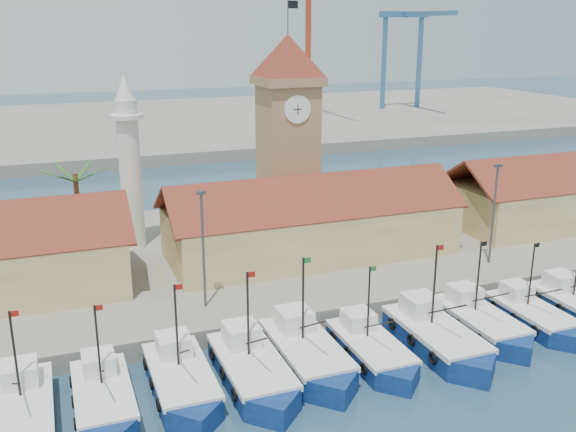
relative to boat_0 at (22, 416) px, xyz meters
name	(u,v)px	position (x,y,z in m)	size (l,w,h in m)	color
ground	(427,371)	(24.91, -2.87, -0.75)	(400.00, 400.00, 0.00)	navy
quay	(295,248)	(24.91, 21.13, 0.00)	(140.00, 32.00, 1.50)	gray
terminal	(152,125)	(24.91, 107.13, 0.25)	(240.00, 80.00, 2.00)	gray
boat_0	(22,416)	(0.00, 0.00, 0.00)	(3.49, 9.55, 7.22)	navy
boat_1	(104,401)	(4.50, -0.10, -0.04)	(3.32, 9.09, 6.88)	navy
boat_2	(182,383)	(9.21, 0.16, 0.02)	(3.56, 9.74, 7.37)	navy
boat_3	(253,373)	(13.68, -0.32, 0.05)	(3.73, 10.23, 7.74)	navy
boat_4	(308,356)	(17.74, 0.41, 0.07)	(3.81, 10.43, 7.89)	navy
boat_5	(373,352)	(22.13, -0.43, -0.03)	(3.36, 9.22, 6.97)	navy
boat_6	(439,340)	(27.17, -0.72, 0.08)	(3.84, 10.53, 7.96)	navy
boat_7	(482,324)	(31.61, 0.34, 0.01)	(3.53, 9.68, 7.33)	navy
boat_8	(534,318)	(36.13, -0.02, -0.05)	(3.26, 8.94, 6.76)	navy
hall_center	(311,228)	(24.91, 17.13, 3.24)	(27.04, 10.13, 7.61)	#D8C276
clock_tower	(288,132)	(24.91, 23.13, 11.21)	(5.80, 5.80, 22.70)	#A17B53
minaret	(130,162)	(9.91, 25.13, 8.98)	(3.00, 3.00, 16.30)	silver
palm_tree	(78,209)	(4.91, 23.13, 5.50)	(5.60, 5.03, 8.39)	brown
lamp_posts	(355,226)	(25.41, 9.13, 5.73)	(80.70, 0.25, 9.03)	#3F3F44
crane_red_right	(311,17)	(59.71, 100.75, 22.97)	(1.00, 32.01, 39.22)	#AD341A
gantry	(410,34)	(86.91, 103.78, 19.29)	(13.00, 22.00, 23.20)	#316496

